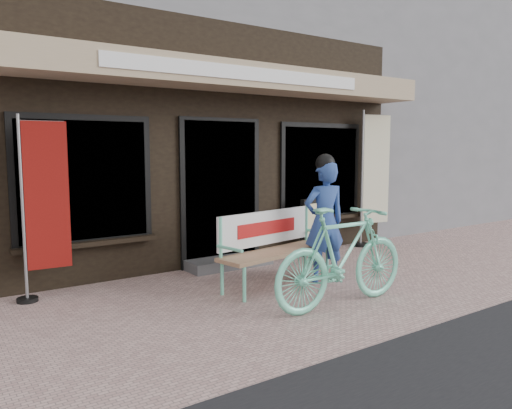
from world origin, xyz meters
TOP-DOWN VIEW (x-y plane):
  - ground at (0.00, 0.00)m, footprint 70.00×70.00m
  - storefront at (0.00, 4.96)m, footprint 7.00×6.77m
  - neighbor_right_near at (8.50, 5.50)m, footprint 10.00×7.00m
  - bench at (-0.02, 0.64)m, footprint 1.80×0.74m
  - person at (0.64, 0.40)m, footprint 0.65×0.50m
  - bicycle at (0.07, -0.52)m, footprint 1.88×0.54m
  - nobori_red at (-2.57, 1.64)m, footprint 0.63×0.25m
  - nobori_cream at (3.02, 1.71)m, footprint 0.72×0.31m
  - menu_stand at (1.57, 1.71)m, footprint 0.47×0.16m

SIDE VIEW (x-z plane):
  - ground at x=0.00m, z-range 0.00..0.00m
  - menu_stand at x=1.57m, z-range 0.01..0.94m
  - bench at x=-0.02m, z-range 0.08..1.03m
  - bicycle at x=0.07m, z-range 0.00..1.13m
  - person at x=0.64m, z-range -0.01..1.67m
  - nobori_red at x=-2.57m, z-range 0.03..2.17m
  - nobori_cream at x=3.02m, z-range 0.04..2.46m
  - neighbor_right_near at x=8.50m, z-range 0.00..5.60m
  - storefront at x=0.00m, z-range -0.01..5.99m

